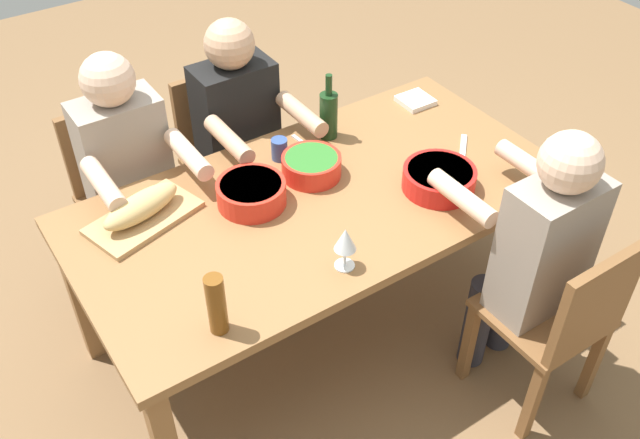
{
  "coord_description": "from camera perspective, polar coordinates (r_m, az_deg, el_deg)",
  "views": [
    {
      "loc": [
        -1.16,
        -1.73,
        2.42
      ],
      "look_at": [
        0.0,
        0.0,
        0.63
      ],
      "focal_mm": 39.69,
      "sensor_mm": 36.0,
      "label": 1
    }
  ],
  "objects": [
    {
      "name": "ground_plane",
      "position": [
        3.2,
        0.0,
        -8.59
      ],
      "size": [
        8.0,
        8.0,
        0.0
      ],
      "primitive_type": "plane",
      "color": "brown"
    },
    {
      "name": "carving_knife",
      "position": [
        2.98,
        11.44,
        5.47
      ],
      "size": [
        0.18,
        0.18,
        0.01
      ],
      "primitive_type": "cube",
      "rotation": [
        0.0,
        0.0,
        0.78
      ],
      "color": "silver",
      "rests_on": "dining_table"
    },
    {
      "name": "bread_loaf",
      "position": [
        2.62,
        -14.22,
        1.05
      ],
      "size": [
        0.34,
        0.19,
        0.09
      ],
      "primitive_type": "ellipsoid",
      "rotation": [
        0.0,
        0.0,
        0.27
      ],
      "color": "tan",
      "rests_on": "cutting_board"
    },
    {
      "name": "serving_bowl_fruit",
      "position": [
        2.63,
        -5.56,
        2.23
      ],
      "size": [
        0.26,
        0.26,
        0.09
      ],
      "color": "red",
      "rests_on": "dining_table"
    },
    {
      "name": "cutting_board",
      "position": [
        2.65,
        -14.03,
        0.14
      ],
      "size": [
        0.44,
        0.32,
        0.02
      ],
      "primitive_type": "cube",
      "rotation": [
        0.0,
        0.0,
        0.27
      ],
      "color": "tan",
      "rests_on": "dining_table"
    },
    {
      "name": "cup_far_center",
      "position": [
        2.86,
        -3.29,
        5.69
      ],
      "size": [
        0.07,
        0.07,
        0.09
      ],
      "primitive_type": "cylinder",
      "color": "#334C8C",
      "rests_on": "dining_table"
    },
    {
      "name": "diner_far_left",
      "position": [
        2.99,
        -15.04,
        3.85
      ],
      "size": [
        0.41,
        0.53,
        1.2
      ],
      "color": "#2D2D38",
      "rests_on": "ground_plane"
    },
    {
      "name": "dining_table",
      "position": [
        2.73,
        0.0,
        0.51
      ],
      "size": [
        1.88,
        0.96,
        0.74
      ],
      "color": "olive",
      "rests_on": "ground_plane"
    },
    {
      "name": "chair_far_center",
      "position": [
        3.4,
        -7.59,
        5.48
      ],
      "size": [
        0.4,
        0.4,
        0.85
      ],
      "color": "brown",
      "rests_on": "ground_plane"
    },
    {
      "name": "chair_near_right",
      "position": [
        2.73,
        18.91,
        -7.58
      ],
      "size": [
        0.4,
        0.4,
        0.85
      ],
      "color": "brown",
      "rests_on": "ground_plane"
    },
    {
      "name": "fork_far_center",
      "position": [
        2.95,
        -1.22,
        6.07
      ],
      "size": [
        0.03,
        0.17,
        0.01
      ],
      "primitive_type": "cube",
      "rotation": [
        0.0,
        0.0,
        0.07
      ],
      "color": "silver",
      "rests_on": "dining_table"
    },
    {
      "name": "napkin_stack",
      "position": [
        3.26,
        7.7,
        9.49
      ],
      "size": [
        0.14,
        0.14,
        0.02
      ],
      "primitive_type": "cube",
      "rotation": [
        0.0,
        0.0,
        -0.02
      ],
      "color": "white",
      "rests_on": "dining_table"
    },
    {
      "name": "serving_bowl_greens",
      "position": [
        2.76,
        -0.7,
        4.43
      ],
      "size": [
        0.23,
        0.23,
        0.09
      ],
      "color": "red",
      "rests_on": "dining_table"
    },
    {
      "name": "beer_bottle",
      "position": [
        2.15,
        -8.35,
        -6.8
      ],
      "size": [
        0.06,
        0.06,
        0.22
      ],
      "primitive_type": "cylinder",
      "color": "brown",
      "rests_on": "dining_table"
    },
    {
      "name": "chair_far_left",
      "position": [
        3.26,
        -15.61,
        2.42
      ],
      "size": [
        0.4,
        0.4,
        0.85
      ],
      "color": "brown",
      "rests_on": "ground_plane"
    },
    {
      "name": "wine_bottle",
      "position": [
        2.95,
        0.69,
        8.49
      ],
      "size": [
        0.08,
        0.08,
        0.29
      ],
      "color": "#193819",
      "rests_on": "dining_table"
    },
    {
      "name": "diner_near_right",
      "position": [
        2.65,
        16.99,
        -2.1
      ],
      "size": [
        0.41,
        0.53,
        1.2
      ],
      "color": "#2D2D38",
      "rests_on": "ground_plane"
    },
    {
      "name": "diner_far_center",
      "position": [
        3.14,
        -6.35,
        7.1
      ],
      "size": [
        0.41,
        0.53,
        1.2
      ],
      "color": "#2D2D38",
      "rests_on": "ground_plane"
    },
    {
      "name": "wine_glass",
      "position": [
        2.32,
        2.05,
        -1.73
      ],
      "size": [
        0.08,
        0.08,
        0.17
      ],
      "color": "silver",
      "rests_on": "dining_table"
    },
    {
      "name": "serving_bowl_salad",
      "position": [
        2.73,
        9.59,
        3.35
      ],
      "size": [
        0.28,
        0.28,
        0.09
      ],
      "color": "red",
      "rests_on": "dining_table"
    }
  ]
}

